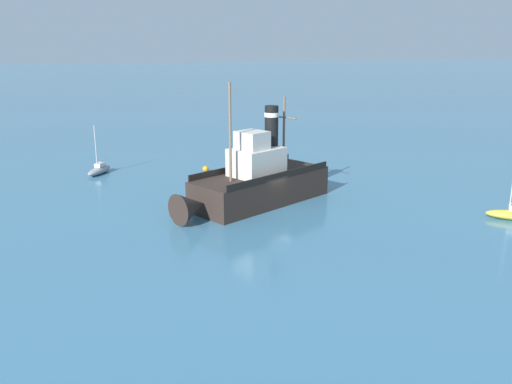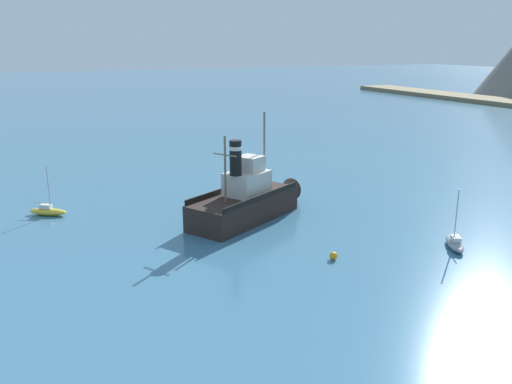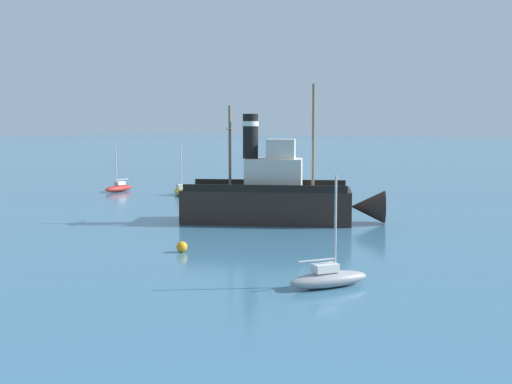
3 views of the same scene
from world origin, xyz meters
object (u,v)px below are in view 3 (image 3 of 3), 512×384
(old_tugboat, at_px, (275,197))
(sailboat_yellow, at_px, (181,191))
(sailboat_red, at_px, (119,188))
(sailboat_grey, at_px, (329,278))
(mooring_buoy, at_px, (182,247))

(old_tugboat, bearing_deg, sailboat_yellow, -117.54)
(old_tugboat, height_order, sailboat_yellow, old_tugboat)
(sailboat_yellow, distance_m, sailboat_red, 7.75)
(old_tugboat, relative_size, sailboat_yellow, 2.90)
(sailboat_grey, bearing_deg, sailboat_red, -120.66)
(sailboat_yellow, height_order, sailboat_grey, same)
(old_tugboat, distance_m, sailboat_red, 26.20)
(sailboat_grey, bearing_deg, sailboat_yellow, -128.18)
(old_tugboat, relative_size, sailboat_grey, 2.90)
(sailboat_yellow, relative_size, sailboat_red, 1.00)
(sailboat_yellow, bearing_deg, old_tugboat, 62.46)
(old_tugboat, height_order, mooring_buoy, old_tugboat)
(mooring_buoy, bearing_deg, sailboat_grey, 78.89)
(old_tugboat, height_order, sailboat_red, old_tugboat)
(sailboat_red, height_order, sailboat_grey, same)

